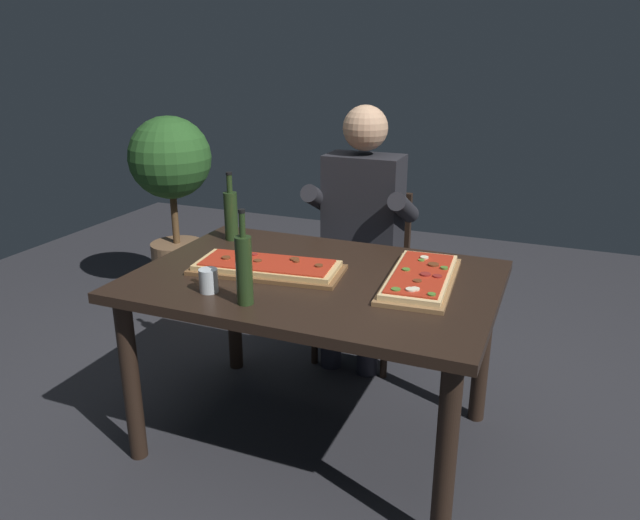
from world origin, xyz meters
TOP-DOWN VIEW (x-y plane):
  - ground_plane at (0.00, 0.00)m, footprint 6.40×6.40m
  - dining_table at (0.00, 0.00)m, footprint 1.40×0.96m
  - pizza_rectangular_front at (-0.19, -0.03)m, footprint 0.63×0.32m
  - pizza_rectangular_left at (0.40, 0.09)m, footprint 0.29×0.57m
  - wine_bottle_dark at (-0.12, -0.34)m, footprint 0.06×0.06m
  - oil_bottle_amber at (-0.54, 0.29)m, footprint 0.06×0.06m
  - tumbler_near_camera at (-0.30, -0.30)m, footprint 0.07×0.07m
  - diner_chair at (-0.06, 0.86)m, footprint 0.44×0.44m
  - seated_diner at (-0.06, 0.74)m, footprint 0.53×0.41m
  - potted_plant_corner at (-1.45, 1.09)m, footprint 0.52×0.52m

SIDE VIEW (x-z plane):
  - ground_plane at x=0.00m, z-range 0.00..0.00m
  - diner_chair at x=-0.06m, z-range 0.05..0.92m
  - dining_table at x=0.00m, z-range 0.27..1.01m
  - seated_diner at x=-0.06m, z-range 0.08..1.41m
  - potted_plant_corner at x=-1.45m, z-range 0.16..1.35m
  - pizza_rectangular_front at x=-0.19m, z-range 0.73..0.78m
  - pizza_rectangular_left at x=0.40m, z-range 0.74..0.78m
  - tumbler_near_camera at x=-0.30m, z-range 0.73..0.82m
  - oil_bottle_amber at x=-0.54m, z-range 0.70..1.02m
  - wine_bottle_dark at x=-0.12m, z-range 0.70..1.04m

